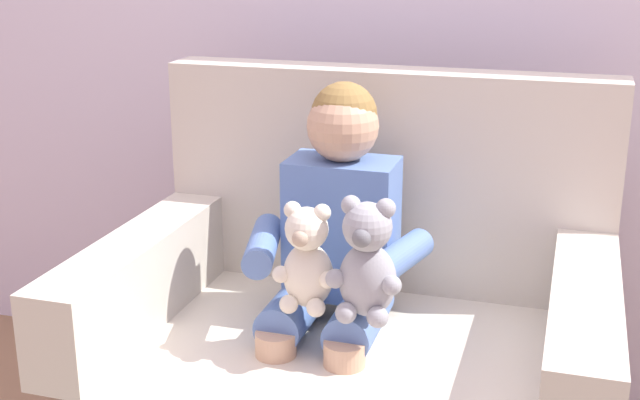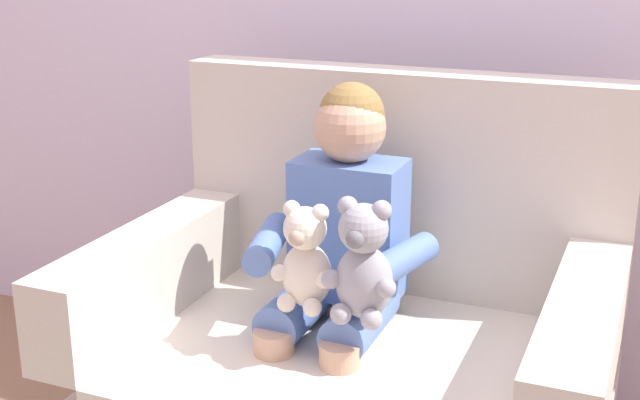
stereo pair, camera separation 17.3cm
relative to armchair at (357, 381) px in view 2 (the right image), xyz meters
The scene contains 4 objects.
armchair is the anchor object (origin of this frame).
seated_child 0.35m from the armchair, 160.40° to the left, with size 0.45×0.39×0.82m.
plush_cream 0.39m from the armchair, 117.79° to the right, with size 0.15×0.12×0.25m.
plush_grey 0.40m from the armchair, 66.38° to the right, with size 0.16×0.13×0.27m.
Camera 2 is at (0.63, -1.69, 1.38)m, focal length 47.73 mm.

